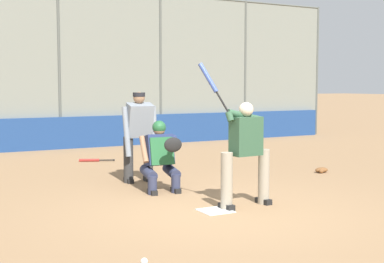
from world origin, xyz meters
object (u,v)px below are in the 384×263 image
batter_at_plate (245,150)px  fielding_glove_on_dirt (322,170)px  umpire_home (139,134)px  spare_bat_by_padding (92,160)px  catcher_behind_plate (161,155)px  baseball_loose (144,261)px

batter_at_plate → fielding_glove_on_dirt: size_ratio=7.14×
umpire_home → spare_bat_by_padding: 3.10m
spare_bat_by_padding → fielding_glove_on_dirt: size_ratio=2.61×
batter_at_plate → fielding_glove_on_dirt: bearing=-153.8°
batter_at_plate → umpire_home: bearing=-80.8°
catcher_behind_plate → baseball_loose: (1.69, 3.25, -0.58)m
catcher_behind_plate → baseball_loose: catcher_behind_plate is taller
batter_at_plate → fielding_glove_on_dirt: (-3.09, -1.80, -0.78)m
catcher_behind_plate → fielding_glove_on_dirt: (-3.71, -0.23, -0.56)m
baseball_loose → catcher_behind_plate: bearing=-117.5°
fielding_glove_on_dirt → baseball_loose: 6.43m
umpire_home → fielding_glove_on_dirt: umpire_home is taller
spare_bat_by_padding → baseball_loose: 7.43m
fielding_glove_on_dirt → baseball_loose: (5.41, 3.47, -0.02)m
batter_at_plate → catcher_behind_plate: (0.62, -1.58, -0.22)m
umpire_home → spare_bat_by_padding: umpire_home is taller
catcher_behind_plate → baseball_loose: size_ratio=16.09×
umpire_home → fielding_glove_on_dirt: bearing=170.7°
umpire_home → fielding_glove_on_dirt: (-3.69, 0.76, -0.84)m
umpire_home → fielding_glove_on_dirt: size_ratio=5.63×
batter_at_plate → spare_bat_by_padding: bearing=-88.4°
fielding_glove_on_dirt → baseball_loose: bearing=32.7°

